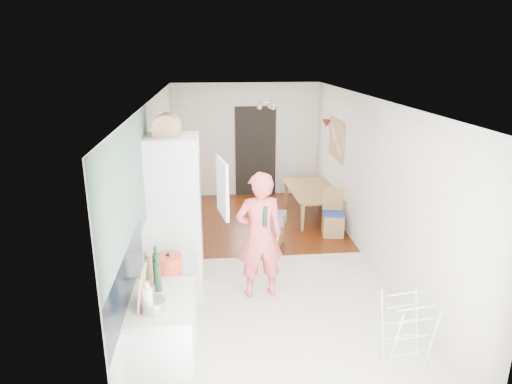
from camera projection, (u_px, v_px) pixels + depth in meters
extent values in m
cube|color=beige|center=(265.00, 262.00, 7.10)|extent=(3.20, 7.00, 0.01)
cube|color=#622909|center=(254.00, 220.00, 8.86)|extent=(3.20, 3.30, 0.01)
cube|color=slate|center=(130.00, 188.00, 4.50)|extent=(0.02, 3.00, 1.30)
cube|color=black|center=(128.00, 278.00, 4.19)|extent=(0.02, 1.90, 0.50)
cube|color=black|center=(256.00, 152.00, 10.13)|extent=(0.90, 0.04, 2.00)
cube|color=white|center=(164.00, 343.00, 4.43)|extent=(0.60, 0.90, 0.86)
cube|color=silver|center=(161.00, 302.00, 4.29)|extent=(0.62, 0.92, 0.06)
cube|color=white|center=(170.00, 302.00, 5.14)|extent=(0.60, 0.60, 0.88)
cube|color=#BABABC|center=(167.00, 265.00, 5.00)|extent=(0.60, 0.60, 0.04)
cube|color=white|center=(176.00, 218.00, 5.92)|extent=(0.66, 0.66, 2.15)
cube|color=white|center=(222.00, 188.00, 5.55)|extent=(0.14, 0.56, 0.70)
cube|color=white|center=(198.00, 182.00, 5.81)|extent=(0.02, 0.52, 0.66)
cube|color=tan|center=(336.00, 139.00, 8.60)|extent=(0.03, 0.90, 0.70)
cube|color=olive|center=(336.00, 139.00, 8.60)|extent=(0.00, 0.94, 0.74)
cone|color=maroon|center=(326.00, 123.00, 9.15)|extent=(0.18, 0.18, 0.16)
imported|color=#F15A5D|center=(260.00, 224.00, 5.87)|extent=(0.78, 0.55, 2.02)
imported|color=olive|center=(314.00, 205.00, 8.96)|extent=(0.82, 1.42, 0.49)
cube|color=gray|center=(274.00, 218.00, 7.65)|extent=(0.48, 0.48, 0.17)
cylinder|color=red|center=(168.00, 263.00, 4.81)|extent=(0.30, 0.30, 0.17)
cylinder|color=#BABABC|center=(154.00, 306.00, 4.07)|extent=(0.24, 0.24, 0.11)
cylinder|color=#1A3B20|center=(265.00, 216.00, 5.73)|extent=(0.06, 0.06, 0.28)
cylinder|color=#1A3B20|center=(157.00, 269.00, 4.51)|extent=(0.10, 0.10, 0.33)
cylinder|color=#1A3B20|center=(158.00, 278.00, 4.38)|extent=(0.07, 0.07, 0.29)
cylinder|color=silver|center=(148.00, 300.00, 4.05)|extent=(0.12, 0.12, 0.23)
cylinder|color=tan|center=(149.00, 267.00, 4.66)|extent=(0.08, 0.08, 0.24)
cylinder|color=tan|center=(148.00, 268.00, 4.62)|extent=(0.08, 0.08, 0.24)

